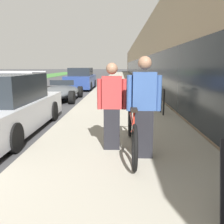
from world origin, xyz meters
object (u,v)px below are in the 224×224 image
at_px(person_bystander, 112,107).
at_px(parked_sedan_curbside, 6,107).
at_px(tandem_bicycle, 132,130).
at_px(parked_sedan_far, 81,79).
at_px(cruiser_bike_nearest, 151,96).
at_px(vintage_roadster_curbside, 60,92).
at_px(person_rider, 144,108).
at_px(bike_rack_hoop, 162,98).

xyz_separation_m(person_bystander, parked_sedan_curbside, (-2.72, 1.45, -0.27)).
xyz_separation_m(tandem_bicycle, parked_sedan_far, (-3.02, 13.39, 0.20)).
distance_m(tandem_bicycle, person_bystander, 0.58).
distance_m(cruiser_bike_nearest, parked_sedan_curbside, 5.48).
bearing_deg(parked_sedan_far, person_bystander, -78.75).
bearing_deg(vintage_roadster_curbside, person_rider, -66.90).
bearing_deg(vintage_roadster_curbside, cruiser_bike_nearest, -29.17).
height_order(bike_rack_hoop, vintage_roadster_curbside, same).
xyz_separation_m(bike_rack_hoop, parked_sedan_curbside, (-4.26, -2.11, 0.04)).
bearing_deg(person_bystander, parked_sedan_curbside, 151.82).
bearing_deg(vintage_roadster_curbside, tandem_bicycle, -67.16).
distance_m(cruiser_bike_nearest, parked_sedan_far, 9.11).
xyz_separation_m(tandem_bicycle, cruiser_bike_nearest, (0.98, 5.21, 0.01)).
bearing_deg(parked_sedan_curbside, bike_rack_hoop, 26.29).
distance_m(parked_sedan_curbside, vintage_roadster_curbside, 5.99).
distance_m(vintage_roadster_curbside, parked_sedan_far, 5.88).
bearing_deg(cruiser_bike_nearest, bike_rack_hoop, -82.93).
height_order(person_rider, bike_rack_hoop, person_rider).
height_order(tandem_bicycle, person_bystander, person_bystander).
bearing_deg(person_bystander, parked_sedan_far, 101.25).
relative_size(tandem_bicycle, cruiser_bike_nearest, 1.40).
bearing_deg(parked_sedan_far, parked_sedan_curbside, -90.33).
distance_m(tandem_bicycle, bike_rack_hoop, 3.83).
bearing_deg(tandem_bicycle, parked_sedan_curbside, 153.53).
height_order(bike_rack_hoop, parked_sedan_far, parked_sedan_far).
distance_m(bike_rack_hoop, vintage_roadster_curbside, 5.83).
relative_size(tandem_bicycle, parked_sedan_curbside, 0.54).
bearing_deg(vintage_roadster_curbside, parked_sedan_curbside, -89.25).
bearing_deg(cruiser_bike_nearest, tandem_bicycle, -100.64).
distance_m(parked_sedan_curbside, parked_sedan_far, 11.85).
bearing_deg(person_bystander, vintage_roadster_curbside, 110.58).
height_order(tandem_bicycle, cruiser_bike_nearest, cruiser_bike_nearest).
relative_size(cruiser_bike_nearest, vintage_roadster_curbside, 0.46).
xyz_separation_m(person_bystander, bike_rack_hoop, (1.55, 3.56, -0.31)).
height_order(person_bystander, parked_sedan_far, person_bystander).
relative_size(bike_rack_hoop, vintage_roadster_curbside, 0.21).
bearing_deg(tandem_bicycle, cruiser_bike_nearest, 79.36).
distance_m(person_rider, parked_sedan_curbside, 3.78).
relative_size(person_bystander, cruiser_bike_nearest, 0.87).
bearing_deg(parked_sedan_curbside, cruiser_bike_nearest, 42.04).
height_order(person_bystander, cruiser_bike_nearest, person_bystander).
relative_size(person_rider, parked_sedan_curbside, 0.36).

